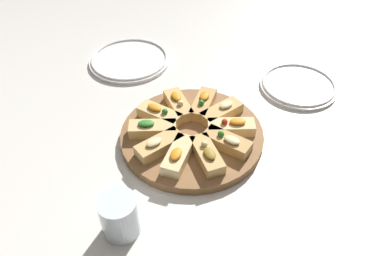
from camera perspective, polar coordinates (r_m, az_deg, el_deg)
The scene contains 15 objects.
ground_plane at distance 0.94m, azimuth -0.00°, elevation -1.64°, with size 3.00×3.00×0.00m, color silver.
serving_board at distance 0.94m, azimuth -0.00°, elevation -1.14°, with size 0.36×0.36×0.02m, color brown.
focaccia_slice_0 at distance 0.99m, azimuth -2.11°, elevation 3.61°, with size 0.12×0.10×0.04m.
focaccia_slice_1 at distance 0.96m, azimuth -4.93°, elevation 2.15°, with size 0.12×0.05×0.04m.
focaccia_slice_2 at distance 0.92m, azimuth -6.08°, elevation -0.08°, with size 0.12×0.10×0.04m.
focaccia_slice_3 at distance 0.88m, azimuth -5.02°, elevation -2.60°, with size 0.08×0.12×0.04m.
focaccia_slice_4 at distance 0.85m, azimuth -2.10°, elevation -4.15°, with size 0.07×0.12×0.04m.
focaccia_slice_5 at distance 0.85m, azimuth 2.31°, elevation -4.06°, with size 0.12×0.11×0.04m.
focaccia_slice_6 at distance 0.88m, azimuth 5.26°, elevation -2.29°, with size 0.12×0.05×0.04m.
focaccia_slice_7 at distance 0.92m, azimuth 6.03°, elevation 0.17°, with size 0.12×0.10×0.04m.
focaccia_slice_8 at distance 0.97m, azimuth 4.56°, elevation 2.47°, with size 0.08×0.12×0.04m.
focaccia_slice_9 at distance 0.99m, azimuth 1.70°, elevation 3.71°, with size 0.07×0.12×0.04m.
plate_left at distance 1.24m, azimuth -9.48°, elevation 10.24°, with size 0.26×0.26×0.02m.
plate_right at distance 1.15m, azimuth 15.90°, elevation 6.27°, with size 0.22×0.22×0.02m.
water_glass at distance 0.75m, azimuth -10.97°, elevation -13.05°, with size 0.08×0.08×0.09m, color silver.
Camera 1 is at (0.35, -0.58, 0.66)m, focal length 35.00 mm.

